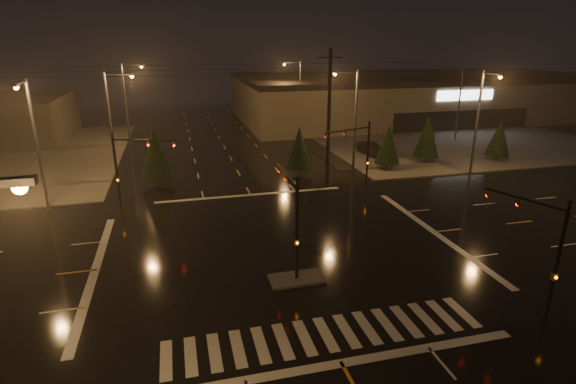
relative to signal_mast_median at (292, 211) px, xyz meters
The scene contains 25 objects.
ground 4.85m from the signal_mast_median, 90.00° to the left, with size 140.00×140.00×0.00m, color black.
sidewalk_ne 44.80m from the signal_mast_median, 47.79° to the left, with size 36.00×36.00×0.12m, color #4D4A44.
median_island 3.79m from the signal_mast_median, 90.00° to the right, with size 3.00×1.60×0.15m, color #4D4A44.
crosswalk 7.01m from the signal_mast_median, 90.00° to the right, with size 15.00×2.60×0.01m, color beige.
stop_bar_near 8.77m from the signal_mast_median, 90.00° to the right, with size 16.00×0.50×0.01m, color beige.
stop_bar_far 14.56m from the signal_mast_median, 90.00° to the left, with size 16.00×0.50×0.01m, color beige.
parking_lot 46.95m from the signal_mast_median, 41.60° to the left, with size 50.00×24.00×0.08m, color black.
retail_building 60.26m from the signal_mast_median, 54.49° to the left, with size 60.20×28.30×7.20m.
signal_mast_median is the anchor object (origin of this frame).
signal_mast_ne 16.27m from the signal_mast_median, 54.28° to the left, with size 4.84×1.86×6.00m.
signal_mast_nw 16.27m from the signal_mast_median, 125.72° to the left, with size 4.84×1.86×6.00m.
signal_mast_se 12.22m from the signal_mast_median, 33.15° to the right, with size 1.55×3.87×6.00m.
streetlight_1 23.94m from the signal_mast_median, 117.96° to the left, with size 2.77×0.32×10.00m.
streetlight_2 38.78m from the signal_mast_median, 106.79° to the left, with size 2.77×0.32×10.00m.
streetlight_3 22.20m from the signal_mast_median, 59.61° to the left, with size 2.77×0.32×10.00m.
streetlight_4 40.69m from the signal_mast_median, 74.03° to the left, with size 2.77×0.32×10.00m.
streetlight_5 21.53m from the signal_mast_median, 138.30° to the left, with size 0.32×2.77×10.00m.
streetlight_6 26.29m from the signal_mast_median, 32.94° to the left, with size 0.32×2.77×10.00m.
utility_pole_1 19.00m from the signal_mast_median, 64.89° to the left, with size 2.20×0.32×12.00m.
conifer_0 23.94m from the signal_mast_median, 51.14° to the left, with size 2.51×2.51×4.62m.
conifer_1 28.75m from the signal_mast_median, 44.84° to the left, with size 2.77×2.77×5.02m.
conifer_2 33.88m from the signal_mast_median, 33.57° to the left, with size 2.50×2.50×4.61m.
conifer_3 20.30m from the signal_mast_median, 112.38° to the left, with size 3.00×3.00×5.38m.
conifer_4 19.95m from the signal_mast_median, 73.12° to the left, with size 2.63×2.63×4.81m.
car_parked 29.65m from the signal_mast_median, 57.05° to the left, with size 1.90×4.73×1.61m, color black.
Camera 1 is at (-5.91, -25.20, 12.57)m, focal length 28.00 mm.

